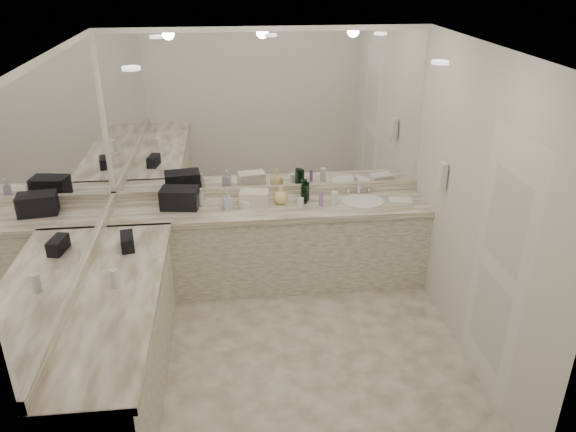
{
  "coord_description": "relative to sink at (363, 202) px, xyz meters",
  "views": [
    {
      "loc": [
        -0.39,
        -3.97,
        3.19
      ],
      "look_at": [
        0.09,
        0.4,
        1.15
      ],
      "focal_mm": 35.0,
      "sensor_mm": 36.0,
      "label": 1
    }
  ],
  "objects": [
    {
      "name": "backsplash_back",
      "position": [
        -0.95,
        0.28,
        0.05
      ],
      "size": [
        3.2,
        0.04,
        0.1
      ],
      "primitive_type": "cube",
      "color": "beige",
      "rests_on": "vanity_back_top"
    },
    {
      "name": "backsplash_left",
      "position": [
        -2.53,
        -1.2,
        0.05
      ],
      "size": [
        0.04,
        3.0,
        0.1
      ],
      "primitive_type": "cube",
      "color": "beige",
      "rests_on": "vanity_left_top"
    },
    {
      "name": "black_toiletry_bag",
      "position": [
        -1.85,
        0.06,
        0.11
      ],
      "size": [
        0.4,
        0.28,
        0.21
      ],
      "primitive_type": "cube",
      "rotation": [
        0.0,
        0.0,
        -0.14
      ],
      "color": "black",
      "rests_on": "vanity_back_top"
    },
    {
      "name": "amenity_bottle_3",
      "position": [
        -1.02,
        0.01,
        0.08
      ],
      "size": [
        0.06,
        0.06,
        0.14
      ],
      "primitive_type": "cylinder",
      "color": "white",
      "rests_on": "vanity_back_top"
    },
    {
      "name": "green_bottle_1",
      "position": [
        -0.6,
        0.03,
        0.1
      ],
      "size": [
        0.07,
        0.07,
        0.19
      ],
      "primitive_type": "cylinder",
      "color": "#124321",
      "rests_on": "vanity_back_top"
    },
    {
      "name": "mirror_back",
      "position": [
        -0.95,
        0.29,
        0.88
      ],
      "size": [
        3.12,
        0.01,
        1.55
      ],
      "primitive_type": "cube",
      "color": "white",
      "rests_on": "wall_back"
    },
    {
      "name": "amenity_bottle_2",
      "position": [
        -1.19,
        -0.06,
        0.04
      ],
      "size": [
        0.05,
        0.05,
        0.08
      ],
      "primitive_type": "cylinder",
      "color": "white",
      "rests_on": "vanity_back_top"
    },
    {
      "name": "wall_phone",
      "position": [
        0.61,
        -0.5,
        0.46
      ],
      "size": [
        0.06,
        0.1,
        0.24
      ],
      "primitive_type": "cube",
      "color": "white",
      "rests_on": "wall_right"
    },
    {
      "name": "vanity_back_base",
      "position": [
        -0.95,
        0.0,
        -0.48
      ],
      "size": [
        3.2,
        0.6,
        0.84
      ],
      "primitive_type": "cube",
      "color": "silver",
      "rests_on": "floor"
    },
    {
      "name": "amenity_bottle_4",
      "position": [
        -1.22,
        -0.05,
        0.05
      ],
      "size": [
        0.05,
        0.05,
        0.08
      ],
      "primitive_type": "cylinder",
      "color": "silver",
      "rests_on": "vanity_back_top"
    },
    {
      "name": "wall_right",
      "position": [
        0.65,
        -1.2,
        0.41
      ],
      "size": [
        0.02,
        3.0,
        2.6
      ],
      "primitive_type": "cube",
      "color": "silver",
      "rests_on": "floor"
    },
    {
      "name": "soap_bottle_c",
      "position": [
        -0.84,
        0.05,
        0.1
      ],
      "size": [
        0.18,
        0.18,
        0.19
      ],
      "primitive_type": "imported",
      "rotation": [
        0.0,
        0.0,
        -0.25
      ],
      "color": "#FFDB88",
      "rests_on": "vanity_back_top"
    },
    {
      "name": "amenity_bottle_6",
      "position": [
        -1.69,
        -0.0,
        0.08
      ],
      "size": [
        0.05,
        0.05,
        0.15
      ],
      "primitive_type": "cylinder",
      "color": "#3F3F4C",
      "rests_on": "vanity_back_top"
    },
    {
      "name": "ceiling",
      "position": [
        -0.95,
        -1.2,
        1.71
      ],
      "size": [
        3.2,
        3.2,
        0.0
      ],
      "primitive_type": "plane",
      "color": "white",
      "rests_on": "floor"
    },
    {
      "name": "amenity_bottle_8",
      "position": [
        -0.65,
        -0.06,
        0.05
      ],
      "size": [
        0.06,
        0.06,
        0.09
      ],
      "primitive_type": "cylinder",
      "color": "white",
      "rests_on": "vanity_back_top"
    },
    {
      "name": "vanity_left_top",
      "position": [
        -2.24,
        -1.5,
        -0.03
      ],
      "size": [
        0.64,
        2.42,
        0.06
      ],
      "primitive_type": "cube",
      "color": "beige",
      "rests_on": "vanity_left_base"
    },
    {
      "name": "black_bag_spill",
      "position": [
        -2.25,
        -0.77,
        0.07
      ],
      "size": [
        0.15,
        0.25,
        0.13
      ],
      "primitive_type": "cube",
      "rotation": [
        0.0,
        0.0,
        0.19
      ],
      "color": "black",
      "rests_on": "vanity_left_top"
    },
    {
      "name": "cream_cosmetic_case",
      "position": [
        -1.11,
        0.02,
        0.09
      ],
      "size": [
        0.31,
        0.22,
        0.16
      ],
      "primitive_type": "cube",
      "rotation": [
        0.0,
        0.0,
        -0.15
      ],
      "color": "silver",
      "rests_on": "vanity_back_top"
    },
    {
      "name": "green_bottle_0",
      "position": [
        -0.58,
        0.1,
        0.1
      ],
      "size": [
        0.07,
        0.07,
        0.2
      ],
      "primitive_type": "cylinder",
      "color": "#124321",
      "rests_on": "vanity_back_top"
    },
    {
      "name": "floor",
      "position": [
        -0.95,
        -1.2,
        -0.9
      ],
      "size": [
        3.2,
        3.2,
        0.0
      ],
      "primitive_type": "plane",
      "color": "beige",
      "rests_on": "ground"
    },
    {
      "name": "soap_bottle_b",
      "position": [
        -1.39,
        -0.01,
        0.09
      ],
      "size": [
        0.1,
        0.1,
        0.18
      ],
      "primitive_type": "imported",
      "rotation": [
        0.0,
        0.0,
        0.33
      ],
      "color": "silver",
      "rests_on": "vanity_back_top"
    },
    {
      "name": "amenity_bottle_7",
      "position": [
        -1.22,
        0.11,
        0.07
      ],
      "size": [
        0.04,
        0.04,
        0.12
      ],
      "primitive_type": "cylinder",
      "color": "silver",
      "rests_on": "vanity_back_top"
    },
    {
      "name": "vanity_left_base",
      "position": [
        -2.25,
        -1.5,
        -0.48
      ],
      "size": [
        0.6,
        2.4,
        0.84
      ],
      "primitive_type": "cube",
      "color": "silver",
      "rests_on": "floor"
    },
    {
      "name": "amenity_bottle_0",
      "position": [
        -0.31,
        -0.06,
        0.08
      ],
      "size": [
        0.07,
        0.07,
        0.15
      ],
      "primitive_type": "cylinder",
      "color": "white",
      "rests_on": "vanity_back_top"
    },
    {
      "name": "hand_towel",
      "position": [
        0.37,
        -0.08,
        0.02
      ],
      "size": [
        0.25,
        0.19,
        0.04
      ],
      "primitive_type": "cube",
      "rotation": [
        0.0,
        0.0,
        -0.17
      ],
      "color": "white",
      "rests_on": "vanity_back_top"
    },
    {
      "name": "lotion_left",
      "position": [
        -2.25,
        -1.39,
        0.08
      ],
      "size": [
        0.06,
        0.06,
        0.15
      ],
      "primitive_type": "cylinder",
      "color": "white",
      "rests_on": "vanity_left_top"
    },
    {
      "name": "mirror_left",
      "position": [
        -2.54,
        -1.2,
        0.88
      ],
      "size": [
        0.01,
        2.92,
        1.55
      ],
      "primitive_type": "cube",
      "color": "white",
      "rests_on": "wall_left"
    },
    {
      "name": "soap_bottle_a",
      "position": [
        -1.65,
        0.08,
        0.1
      ],
      "size": [
        0.08,
        0.08,
        0.18
      ],
      "primitive_type": "imported",
      "rotation": [
        0.0,
        0.0,
        0.11
      ],
      "color": "beige",
      "rests_on": "vanity_back_top"
    },
    {
      "name": "amenity_bottle_1",
      "position": [
        -0.45,
        -0.05,
        0.08
      ],
      "size": [
        0.04,
        0.04,
        0.14
      ],
      "primitive_type": "cylinder",
      "color": "#9966B2",
      "rests_on": "vanity_back_top"
    },
    {
      "name": "amenity_bottle_5",
      "position": [
        -0.79,
        0.04,
        0.05
      ],
      "size": [
        0.04,
        0.04,
        0.08
      ],
      "primitive_type": "cylinder",
      "color": "white",
      "rests_on": "vanity_back_top"
    },
    {
      "name": "faucet",
      "position": [
        0.0,
        0.21,
        0.07
      ],
      "size": [
        0.24,
        0.16,
        0.14
      ],
      "primitive_type": "cube",
      "color": "silver",
      "rests_on": "vanity_back_top"
    },
    {
      "name": "door",
      "position": [
        0.64,
        -1.7,
        0.16
      ],
      "size": [
        0.02,
        0.82,
        2.1
      ],
      "primitive_type": "cube",
      "color": "white",
      "rests_on": "wall_right"
    },
    {
      "name": "sink",
      "position": [
        0.0,
        0.0,
        0.0
      ],
      "size": [
        0.44,
        0.44,
        0.03
      ],
      "primitive_type": "cylinder",
      "color": "white",
      "rests_on": "vanity_back_top"
    },
    {
      "name": "wall_back",
      "position": [
        -0.95,
        0.3,
        0.41
      ],
      "size": [
        3.2,
        0.02,
        2.6
      ],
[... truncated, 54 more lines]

